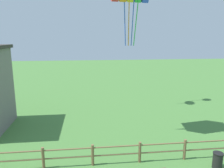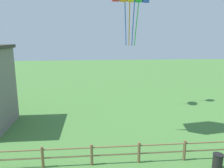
# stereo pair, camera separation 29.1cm
# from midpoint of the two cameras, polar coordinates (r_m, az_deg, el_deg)

# --- Properties ---
(wooden_fence) EXTENTS (21.74, 0.14, 1.10)m
(wooden_fence) POSITION_cam_midpoint_polar(r_m,az_deg,el_deg) (11.50, 0.44, -17.37)
(wooden_fence) COLOR brown
(wooden_fence) RESTS_ON ground_plane
(trash_bin) EXTENTS (0.50, 0.50, 0.82)m
(trash_bin) POSITION_cam_midpoint_polar(r_m,az_deg,el_deg) (12.32, 25.23, -17.64)
(trash_bin) COLOR black
(trash_bin) RESTS_ON ground_plane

